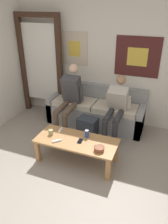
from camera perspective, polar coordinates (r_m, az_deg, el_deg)
The scene contains 14 objects.
ground_plane at distance 3.12m, azimuth -9.09°, elevation -21.81°, with size 18.00×18.00×0.00m, color gray.
wall_back at distance 4.48m, azimuth 5.83°, elevation 13.23°, with size 10.00×0.07×2.55m.
door_frame at distance 4.86m, azimuth -11.26°, elevation 12.99°, with size 1.00×0.10×2.15m.
couch at distance 4.54m, azimuth 3.09°, elevation 0.21°, with size 1.96×0.66×0.79m.
coffee_table at distance 3.46m, azimuth -1.96°, elevation -8.21°, with size 1.28×0.56×0.40m.
person_seated_adult at distance 4.23m, azimuth -3.86°, elevation 3.97°, with size 0.47×0.93×1.27m.
person_seated_teen at distance 3.98m, azimuth 8.40°, elevation 1.36°, with size 0.47×0.93×1.14m.
backpack at distance 3.99m, azimuth 0.83°, elevation -4.87°, with size 0.37×0.31×0.47m.
ceramic_bowl at distance 3.19m, azimuth 3.96°, elevation -9.49°, with size 0.16×0.16×0.07m.
pillar_candle at distance 3.57m, azimuth -8.65°, elevation -5.24°, with size 0.08×0.08×0.10m.
drink_can_blue at distance 3.46m, azimuth 0.72°, elevation -5.69°, with size 0.07×0.07×0.12m.
game_controller_near_left at distance 3.40m, azimuth -7.08°, elevation -7.48°, with size 0.12×0.13×0.03m.
game_controller_near_right at distance 3.67m, azimuth -6.13°, elevation -4.65°, with size 0.05×0.15×0.03m.
cell_phone at distance 3.39m, azimuth -0.99°, elevation -7.55°, with size 0.08×0.14×0.01m.
Camera 1 is at (1.16, -1.72, 2.33)m, focal length 35.00 mm.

